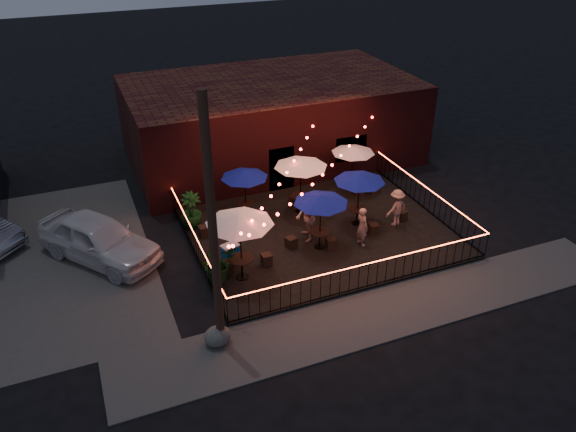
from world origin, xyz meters
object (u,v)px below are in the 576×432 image
(cafe_table_3, at_px, (301,163))
(cafe_table_5, at_px, (353,150))
(cafe_table_0, at_px, (239,220))
(cafe_table_4, at_px, (360,178))
(cafe_table_2, at_px, (321,200))
(cafe_table_1, at_px, (244,175))
(boulder, at_px, (217,336))
(cooler, at_px, (230,254))
(utility_pole, at_px, (213,233))

(cafe_table_3, relative_size, cafe_table_5, 1.19)
(cafe_table_0, bearing_deg, cafe_table_3, 43.48)
(cafe_table_4, bearing_deg, cafe_table_2, -154.57)
(cafe_table_1, distance_m, boulder, 7.77)
(cafe_table_4, xyz_separation_m, cooler, (-5.65, -0.80, -1.66))
(cafe_table_0, bearing_deg, cafe_table_5, 34.19)
(cafe_table_0, height_order, cafe_table_1, cafe_table_0)
(utility_pole, bearing_deg, cafe_table_4, 32.75)
(boulder, bearing_deg, cafe_table_5, 41.23)
(cafe_table_4, bearing_deg, cafe_table_3, 133.56)
(cafe_table_3, xyz_separation_m, cafe_table_5, (2.95, 0.99, -0.29))
(cafe_table_5, relative_size, cooler, 2.74)
(cafe_table_1, bearing_deg, cafe_table_5, 6.06)
(utility_pole, relative_size, boulder, 9.29)
(cafe_table_2, xyz_separation_m, cooler, (-3.49, 0.23, -1.66))
(cooler, bearing_deg, utility_pole, -128.46)
(cafe_table_2, bearing_deg, boulder, -144.94)
(cafe_table_5, height_order, boulder, cafe_table_5)
(cafe_table_2, bearing_deg, cooler, 176.25)
(cafe_table_1, xyz_separation_m, cafe_table_4, (4.04, -2.26, 0.12))
(cafe_table_5, bearing_deg, cafe_table_0, -145.81)
(cafe_table_0, relative_size, cafe_table_5, 1.35)
(cafe_table_0, height_order, cafe_table_5, cafe_table_0)
(cafe_table_1, height_order, cafe_table_2, cafe_table_2)
(cafe_table_3, height_order, boulder, cafe_table_3)
(cafe_table_3, xyz_separation_m, cafe_table_4, (1.74, -1.83, -0.16))
(cafe_table_3, height_order, cafe_table_4, cafe_table_3)
(cafe_table_2, bearing_deg, utility_pole, -144.39)
(cafe_table_4, bearing_deg, cafe_table_5, 66.70)
(utility_pole, height_order, cafe_table_4, utility_pole)
(cafe_table_2, relative_size, cafe_table_5, 1.07)
(cafe_table_4, height_order, cafe_table_5, cafe_table_4)
(cafe_table_3, xyz_separation_m, cooler, (-3.91, -2.63, -1.83))
(cafe_table_0, bearing_deg, boulder, -121.21)
(utility_pole, bearing_deg, cafe_table_0, 60.45)
(utility_pole, xyz_separation_m, cafe_table_2, (4.96, 3.55, -1.78))
(cafe_table_0, relative_size, cafe_table_1, 1.39)
(cafe_table_2, bearing_deg, cafe_table_4, 25.43)
(cafe_table_5, distance_m, cooler, 7.91)
(cafe_table_3, bearing_deg, cafe_table_0, -136.52)
(cafe_table_0, height_order, cafe_table_3, cafe_table_0)
(boulder, bearing_deg, cafe_table_1, 64.94)
(utility_pole, relative_size, cafe_table_4, 3.44)
(utility_pole, bearing_deg, boulder, -175.82)
(cafe_table_0, xyz_separation_m, cooler, (-0.13, 0.96, -1.96))
(cafe_table_1, xyz_separation_m, cafe_table_5, (5.25, 0.56, -0.01))
(utility_pole, bearing_deg, cafe_table_3, 49.98)
(cafe_table_1, relative_size, cooler, 2.66)
(utility_pole, bearing_deg, cafe_table_5, 41.59)
(cooler, bearing_deg, cafe_table_3, 16.76)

